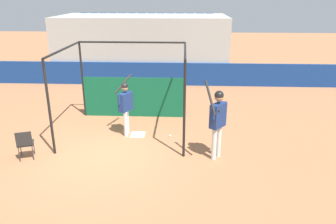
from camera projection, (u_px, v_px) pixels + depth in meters
ground_plane at (104, 156)px, 9.09m from camera, size 60.00×60.00×0.00m
outfield_wall at (139, 74)px, 15.91m from camera, size 24.00×0.12×1.10m
bleacher_section at (143, 46)px, 17.49m from camera, size 8.70×4.00×3.18m
batting_cage at (131, 89)px, 11.16m from camera, size 3.70×3.12×2.71m
home_plate at (138, 134)px, 10.44m from camera, size 0.44×0.44×0.02m
player_batter at (126, 104)px, 10.11m from camera, size 0.57×0.92×1.84m
player_waiting at (218, 118)px, 8.58m from camera, size 0.65×0.82×2.21m
folding_chair at (25, 142)px, 8.73m from camera, size 0.51×0.51×0.84m
baseball at (170, 136)px, 10.27m from camera, size 0.07×0.07×0.07m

